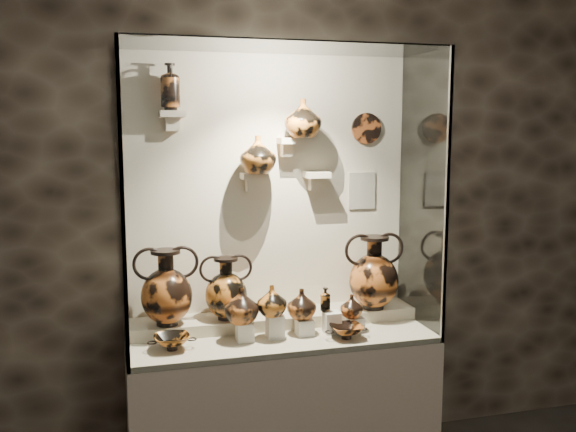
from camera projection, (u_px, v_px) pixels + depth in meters
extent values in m
cube|color=black|center=(267.00, 192.00, 3.78)|extent=(5.00, 0.02, 3.20)
cube|color=beige|center=(282.00, 407.00, 3.65)|extent=(1.70, 0.60, 0.80)
cube|color=#B7AA8E|center=(281.00, 337.00, 3.59)|extent=(1.68, 0.58, 0.03)
cube|color=#B7AA8E|center=(274.00, 321.00, 3.75)|extent=(1.70, 0.25, 0.10)
cube|color=beige|center=(268.00, 192.00, 3.78)|extent=(1.70, 0.03, 1.60)
cube|color=white|center=(296.00, 204.00, 3.20)|extent=(1.70, 0.01, 1.60)
cube|color=white|center=(120.00, 202.00, 3.25)|extent=(0.01, 0.60, 1.60)
cube|color=white|center=(423.00, 193.00, 3.70)|extent=(0.01, 0.60, 1.60)
cube|color=white|center=(281.00, 47.00, 3.37)|extent=(1.70, 0.60, 0.01)
cube|color=gray|center=(123.00, 210.00, 2.98)|extent=(0.02, 0.02, 1.60)
cube|color=gray|center=(447.00, 199.00, 3.42)|extent=(0.02, 0.02, 1.60)
cube|color=silver|center=(245.00, 331.00, 3.47)|extent=(0.09, 0.09, 0.10)
cube|color=silver|center=(275.00, 326.00, 3.52)|extent=(0.09, 0.09, 0.13)
cube|color=silver|center=(305.00, 327.00, 3.56)|extent=(0.09, 0.09, 0.09)
cube|color=silver|center=(332.00, 322.00, 3.60)|extent=(0.09, 0.09, 0.12)
cube|color=silver|center=(355.00, 324.00, 3.64)|extent=(0.09, 0.09, 0.08)
cube|color=beige|center=(173.00, 114.00, 3.50)|extent=(0.14, 0.12, 0.04)
cube|color=beige|center=(254.00, 176.00, 3.67)|extent=(0.14, 0.12, 0.04)
cube|color=beige|center=(287.00, 141.00, 3.69)|extent=(0.10, 0.12, 0.04)
cube|color=beige|center=(317.00, 175.00, 3.77)|extent=(0.14, 0.12, 0.04)
imported|color=#AC5821|center=(241.00, 305.00, 3.45)|extent=(0.23, 0.23, 0.20)
imported|color=#BF6921|center=(272.00, 301.00, 3.48)|extent=(0.21, 0.21, 0.17)
imported|color=#AC5821|center=(302.00, 304.00, 3.56)|extent=(0.21, 0.21, 0.17)
imported|color=#AC5821|center=(351.00, 306.00, 3.62)|extent=(0.17, 0.17, 0.13)
imported|color=#BF6921|center=(258.00, 155.00, 3.60)|extent=(0.25, 0.25, 0.21)
imported|color=#BF6921|center=(303.00, 118.00, 3.64)|extent=(0.26, 0.26, 0.22)
cylinder|color=#AB4F21|center=(366.00, 128.00, 3.86)|extent=(0.19, 0.02, 0.19)
cube|color=beige|center=(362.00, 191.00, 3.92)|extent=(0.17, 0.01, 0.22)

